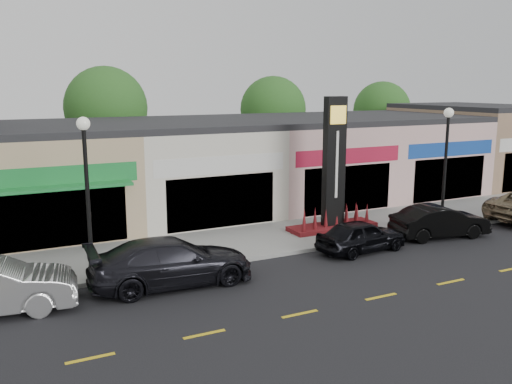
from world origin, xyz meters
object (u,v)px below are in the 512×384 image
lamp_west_near (87,182)px  car_dark_sedan (171,262)px  car_black_conv (440,222)px  lamp_east_near (446,155)px  pylon_sign (334,183)px  car_black_sedan (361,236)px

lamp_west_near → car_dark_sedan: bearing=-32.9°
car_dark_sedan → car_black_conv: size_ratio=1.27×
lamp_east_near → car_black_conv: size_ratio=1.26×
pylon_sign → car_black_sedan: size_ratio=1.56×
lamp_west_near → car_black_conv: (14.76, -1.14, -2.76)m
lamp_east_near → car_dark_sedan: (-13.65, -1.52, -2.68)m
car_dark_sedan → car_black_sedan: size_ratio=1.43×
car_dark_sedan → lamp_east_near: bearing=-81.7°
car_black_conv → lamp_west_near: bearing=94.9°
pylon_sign → car_black_sedan: 3.48m
pylon_sign → car_black_sedan: bearing=-102.1°
pylon_sign → car_black_conv: bearing=-37.0°
lamp_west_near → car_black_conv: lamp_west_near is taller
lamp_west_near → car_black_sedan: 10.81m
car_dark_sedan → car_black_sedan: 8.01m
lamp_west_near → car_black_sedan: lamp_west_near is taller
lamp_west_near → car_dark_sedan: (2.35, -1.52, -2.68)m
lamp_east_near → pylon_sign: size_ratio=0.91×
lamp_west_near → lamp_east_near: same height
pylon_sign → car_black_conv: 4.96m
car_black_sedan → car_black_conv: 4.41m
car_black_sedan → car_black_conv: size_ratio=0.89×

